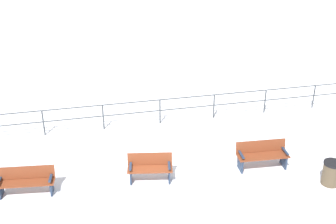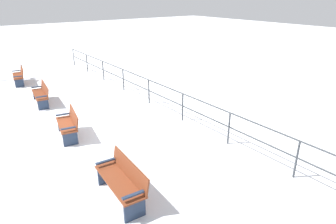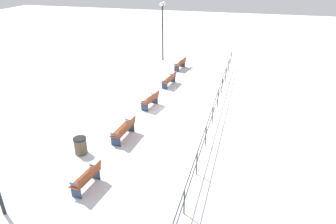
# 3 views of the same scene
# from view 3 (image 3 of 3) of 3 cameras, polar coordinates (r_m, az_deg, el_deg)

# --- Properties ---
(ground_plane) EXTENTS (80.00, 80.00, 0.00)m
(ground_plane) POSITION_cam_3_polar(r_m,az_deg,el_deg) (17.76, -3.41, 0.96)
(ground_plane) COLOR white
(ground_plane) RESTS_ON ground
(bench_nearest) EXTENTS (0.69, 1.53, 0.84)m
(bench_nearest) POSITION_cam_3_polar(r_m,az_deg,el_deg) (24.22, 2.38, 8.99)
(bench_nearest) COLOR brown
(bench_nearest) RESTS_ON ground
(bench_second) EXTENTS (0.69, 1.71, 0.82)m
(bench_second) POSITION_cam_3_polar(r_m,az_deg,el_deg) (20.79, 0.33, 6.13)
(bench_second) COLOR brown
(bench_second) RESTS_ON ground
(bench_third) EXTENTS (0.77, 1.46, 0.86)m
(bench_third) POSITION_cam_3_polar(r_m,az_deg,el_deg) (17.54, -3.26, 2.25)
(bench_third) COLOR brown
(bench_third) RESTS_ON ground
(bench_fourth) EXTENTS (0.68, 1.70, 0.88)m
(bench_fourth) POSITION_cam_3_polar(r_m,az_deg,el_deg) (14.49, -8.17, -3.29)
(bench_fourth) COLOR brown
(bench_fourth) RESTS_ON ground
(bench_fifth) EXTENTS (0.66, 1.42, 0.88)m
(bench_fifth) POSITION_cam_3_polar(r_m,az_deg,el_deg) (11.73, -14.89, -11.82)
(bench_fifth) COLOR brown
(bench_fifth) RESTS_ON ground
(lamppost_near) EXTENTS (0.30, 0.96, 4.77)m
(lamppost_near) POSITION_cam_3_polar(r_m,az_deg,el_deg) (26.00, -1.02, 17.02)
(lamppost_near) COLOR black
(lamppost_near) RESTS_ON ground
(waterfront_railing) EXTENTS (0.05, 19.84, 1.03)m
(waterfront_railing) POSITION_cam_3_polar(r_m,az_deg,el_deg) (16.72, 8.89, 1.68)
(waterfront_railing) COLOR #383D42
(waterfront_railing) RESTS_ON ground
(trash_bin) EXTENTS (0.57, 0.57, 0.77)m
(trash_bin) POSITION_cam_3_polar(r_m,az_deg,el_deg) (13.82, -16.03, -6.07)
(trash_bin) COLOR brown
(trash_bin) RESTS_ON ground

